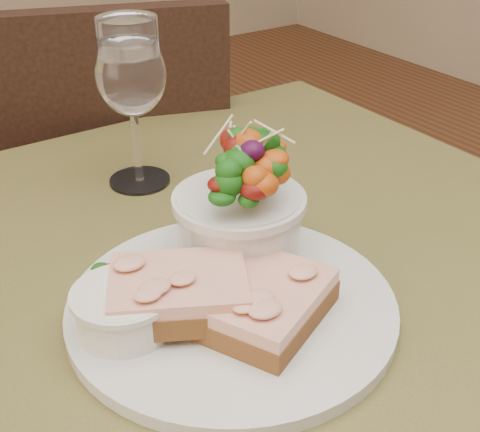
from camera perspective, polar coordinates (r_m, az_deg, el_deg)
cafe_table at (r=0.67m, az=-0.73°, el=-12.63°), size 0.80×0.80×0.75m
chair_far at (r=1.36m, az=-11.38°, el=-7.27°), size 0.54×0.54×0.90m
dinner_plate at (r=0.57m, az=-0.71°, el=-7.72°), size 0.28×0.28×0.01m
sandwich_front at (r=0.54m, az=2.29°, el=-7.46°), size 0.13×0.12×0.03m
sandwich_back at (r=0.54m, az=-5.24°, el=-6.50°), size 0.14×0.12×0.03m
ramekin at (r=0.53m, az=-9.91°, el=-7.75°), size 0.08×0.08×0.04m
salad_bowl at (r=0.59m, az=-0.08°, el=1.62°), size 0.11×0.11×0.13m
garnish at (r=0.60m, az=-10.40°, el=-4.70°), size 0.05×0.04×0.02m
wine_glass at (r=0.74m, az=-9.26°, el=11.44°), size 0.08×0.08×0.18m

